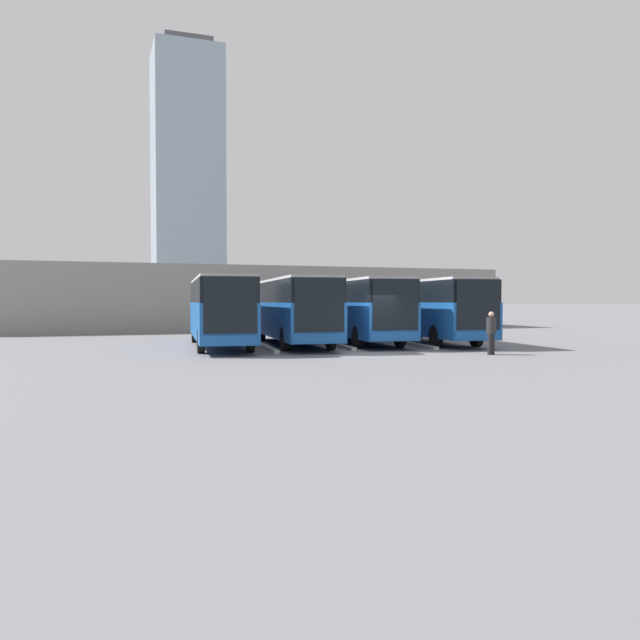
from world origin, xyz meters
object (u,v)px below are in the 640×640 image
bus_0 (427,308)px  pedestrian (491,332)px  bus_2 (293,309)px  bus_3 (219,309)px  bus_1 (357,308)px

bus_0 → pedestrian: 7.91m
bus_2 → bus_3: same height
bus_3 → bus_1: bearing=-171.0°
bus_1 → pedestrian: bearing=112.1°
bus_2 → bus_0: bearing=-177.1°
bus_0 → bus_3: 11.24m
bus_0 → bus_2: (7.48, -0.41, 0.00)m
bus_2 → pedestrian: bearing=133.4°
bus_1 → bus_3: size_ratio=1.00×
bus_0 → bus_2: 7.50m
bus_0 → bus_1: bearing=-6.7°
pedestrian → bus_0: bearing=49.3°
bus_0 → bus_3: size_ratio=1.00×
bus_2 → bus_3: 3.74m
bus_2 → pedestrian: bus_2 is taller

